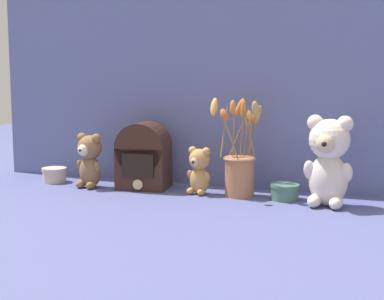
% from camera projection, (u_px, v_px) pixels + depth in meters
% --- Properties ---
extents(ground_plane, '(4.00, 4.00, 0.00)m').
position_uv_depth(ground_plane, '(190.00, 195.00, 1.84)').
color(ground_plane, '#4C5184').
extents(backdrop_wall, '(1.54, 0.02, 0.74)m').
position_uv_depth(backdrop_wall, '(207.00, 75.00, 1.94)').
color(backdrop_wall, slate).
rests_on(backdrop_wall, ground).
extents(teddy_bear_large, '(0.14, 0.13, 0.26)m').
position_uv_depth(teddy_bear_large, '(329.00, 159.00, 1.67)').
color(teddy_bear_large, beige).
rests_on(teddy_bear_large, ground).
extents(teddy_bear_medium, '(0.10, 0.09, 0.18)m').
position_uv_depth(teddy_bear_medium, '(89.00, 159.00, 1.93)').
color(teddy_bear_medium, olive).
rests_on(teddy_bear_medium, ground).
extents(teddy_bear_small, '(0.08, 0.08, 0.15)m').
position_uv_depth(teddy_bear_small, '(199.00, 170.00, 1.84)').
color(teddy_bear_small, tan).
rests_on(teddy_bear_small, ground).
extents(flower_vase, '(0.17, 0.18, 0.31)m').
position_uv_depth(flower_vase, '(240.00, 165.00, 1.81)').
color(flower_vase, '#AD7047').
rests_on(flower_vase, ground).
extents(vintage_radio, '(0.17, 0.14, 0.22)m').
position_uv_depth(vintage_radio, '(144.00, 156.00, 1.92)').
color(vintage_radio, '#381E14').
rests_on(vintage_radio, ground).
extents(decorative_tin_tall, '(0.08, 0.08, 0.05)m').
position_uv_depth(decorative_tin_tall, '(54.00, 175.00, 2.04)').
color(decorative_tin_tall, beige).
rests_on(decorative_tin_tall, ground).
extents(decorative_tin_short, '(0.09, 0.09, 0.05)m').
position_uv_depth(decorative_tin_short, '(285.00, 192.00, 1.76)').
color(decorative_tin_short, '#47705B').
rests_on(decorative_tin_short, ground).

